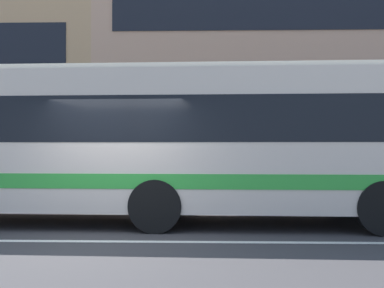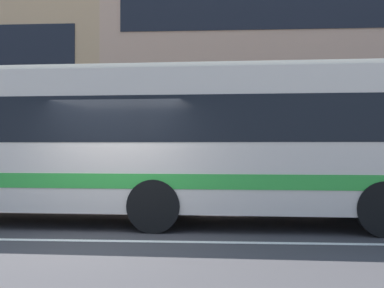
# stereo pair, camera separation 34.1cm
# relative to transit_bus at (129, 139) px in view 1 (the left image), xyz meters

# --- Properties ---
(ground_plane) EXTENTS (160.00, 160.00, 0.00)m
(ground_plane) POSITION_rel_transit_bus_xyz_m (-0.05, -2.04, -1.77)
(ground_plane) COLOR #373537
(lane_centre_line) EXTENTS (60.00, 0.16, 0.01)m
(lane_centre_line) POSITION_rel_transit_bus_xyz_m (-0.05, -2.04, -1.77)
(lane_centre_line) COLOR silver
(lane_centre_line) RESTS_ON ground_plane
(apartment_block_right) EXTENTS (20.23, 11.45, 12.41)m
(apartment_block_right) POSITION_rel_transit_bus_xyz_m (7.43, 13.36, 4.43)
(apartment_block_right) COLOR tan
(apartment_block_right) RESTS_ON ground_plane
(transit_bus) EXTENTS (11.91, 3.01, 3.21)m
(transit_bus) POSITION_rel_transit_bus_xyz_m (0.00, 0.00, 0.00)
(transit_bus) COLOR beige
(transit_bus) RESTS_ON ground_plane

